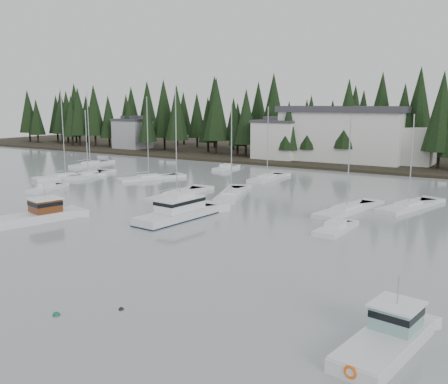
# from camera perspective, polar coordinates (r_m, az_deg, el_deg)

# --- Properties ---
(far_shore_land) EXTENTS (240.00, 54.00, 1.00)m
(far_shore_land) POSITION_cam_1_polar(r_m,az_deg,el_deg) (116.74, 17.98, 3.76)
(far_shore_land) COLOR black
(far_shore_land) RESTS_ON ground
(conifer_treeline) EXTENTS (200.00, 22.00, 20.00)m
(conifer_treeline) POSITION_cam_1_polar(r_m,az_deg,el_deg) (106.15, 16.53, 3.23)
(conifer_treeline) COLOR black
(conifer_treeline) RESTS_ON ground
(house_west) EXTENTS (9.54, 7.42, 8.75)m
(house_west) POSITION_cam_1_polar(r_m,az_deg,el_deg) (105.45, 6.11, 6.09)
(house_west) COLOR silver
(house_west) RESTS_ON ground
(house_far_west) EXTENTS (8.48, 7.42, 8.25)m
(house_far_west) POSITION_cam_1_polar(r_m,az_deg,el_deg) (130.78, -10.41, 6.67)
(house_far_west) COLOR #999EA0
(house_far_west) RESTS_ON ground
(harbor_inn) EXTENTS (29.50, 11.50, 10.90)m
(harbor_inn) POSITION_cam_1_polar(r_m,az_deg,el_deg) (102.96, 14.55, 6.35)
(harbor_inn) COLOR silver
(harbor_inn) RESTS_ON ground
(lobster_boat_brown) EXTENTS (5.97, 9.50, 4.47)m
(lobster_boat_brown) POSITION_cam_1_polar(r_m,az_deg,el_deg) (55.18, -21.01, -2.68)
(lobster_boat_brown) COLOR silver
(lobster_boat_brown) RESTS_ON ground
(cabin_cruiser_center) EXTENTS (4.14, 10.51, 4.41)m
(cabin_cruiser_center) POSITION_cam_1_polar(r_m,az_deg,el_deg) (52.87, -5.28, -2.40)
(cabin_cruiser_center) COLOR silver
(cabin_cruiser_center) RESTS_ON ground
(lobster_boat_teal) EXTENTS (3.60, 7.55, 4.03)m
(lobster_boat_teal) POSITION_cam_1_polar(r_m,az_deg,el_deg) (27.22, 18.11, -15.80)
(lobster_boat_teal) COLOR silver
(lobster_boat_teal) RESTS_ON ground
(sailboat_1) EXTENTS (3.71, 9.79, 14.55)m
(sailboat_1) POSITION_cam_1_polar(r_m,az_deg,el_deg) (100.76, -15.03, 3.00)
(sailboat_1) COLOR silver
(sailboat_1) RESTS_ON ground
(sailboat_2) EXTENTS (6.53, 10.10, 13.58)m
(sailboat_2) POSITION_cam_1_polar(r_m,az_deg,el_deg) (80.62, -8.59, 1.49)
(sailboat_2) COLOR silver
(sailboat_2) RESTS_ON ground
(sailboat_3) EXTENTS (4.56, 11.07, 11.36)m
(sailboat_3) POSITION_cam_1_polar(r_m,az_deg,el_deg) (57.88, 13.84, -2.17)
(sailboat_3) COLOR silver
(sailboat_3) RESTS_ON ground
(sailboat_5) EXTENTS (6.37, 11.06, 12.34)m
(sailboat_5) POSITION_cam_1_polar(r_m,az_deg,el_deg) (65.56, 0.85, -0.42)
(sailboat_5) COLOR silver
(sailboat_5) RESTS_ON ground
(sailboat_6) EXTENTS (5.40, 10.73, 11.41)m
(sailboat_6) POSITION_cam_1_polar(r_m,az_deg,el_deg) (62.00, 20.31, -1.69)
(sailboat_6) COLOR silver
(sailboat_6) RESTS_ON ground
(sailboat_9) EXTENTS (2.88, 9.09, 12.05)m
(sailboat_9) POSITION_cam_1_polar(r_m,az_deg,el_deg) (79.83, 4.95, 1.47)
(sailboat_9) COLOR silver
(sailboat_9) RESTS_ON ground
(sailboat_10) EXTENTS (3.41, 11.12, 14.45)m
(sailboat_10) POSITION_cam_1_polar(r_m,az_deg,el_deg) (65.69, -5.38, -0.43)
(sailboat_10) COLOR silver
(sailboat_10) RESTS_ON ground
(sailboat_11) EXTENTS (5.84, 10.53, 14.83)m
(sailboat_11) POSITION_cam_1_polar(r_m,az_deg,el_deg) (85.00, -17.65, 1.57)
(sailboat_11) COLOR silver
(sailboat_11) RESTS_ON ground
(sailboat_12) EXTENTS (4.95, 9.98, 11.48)m
(sailboat_12) POSITION_cam_1_polar(r_m,az_deg,el_deg) (85.92, -15.25, 1.76)
(sailboat_12) COLOR silver
(sailboat_12) RESTS_ON ground
(runabout_0) EXTENTS (3.85, 6.83, 1.42)m
(runabout_0) POSITION_cam_1_polar(r_m,az_deg,el_deg) (74.24, -19.59, 0.30)
(runabout_0) COLOR silver
(runabout_0) RESTS_ON ground
(runabout_1) EXTENTS (2.46, 6.20, 1.42)m
(runabout_1) POSITION_cam_1_polar(r_m,az_deg,el_deg) (48.94, 12.60, -4.28)
(runabout_1) COLOR silver
(runabout_1) RESTS_ON ground
(runabout_3) EXTENTS (2.25, 6.09, 1.42)m
(runabout_3) POSITION_cam_1_polar(r_m,az_deg,el_deg) (91.47, 0.19, 2.67)
(runabout_3) COLOR silver
(runabout_3) RESTS_ON ground
(mooring_buoy_green) EXTENTS (0.44, 0.44, 0.44)m
(mooring_buoy_green) POSITION_cam_1_polar(r_m,az_deg,el_deg) (31.35, -18.61, -13.22)
(mooring_buoy_green) COLOR #145933
(mooring_buoy_green) RESTS_ON ground
(mooring_buoy_dark) EXTENTS (0.32, 0.32, 0.32)m
(mooring_buoy_dark) POSITION_cam_1_polar(r_m,az_deg,el_deg) (31.15, -11.67, -13.04)
(mooring_buoy_dark) COLOR black
(mooring_buoy_dark) RESTS_ON ground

